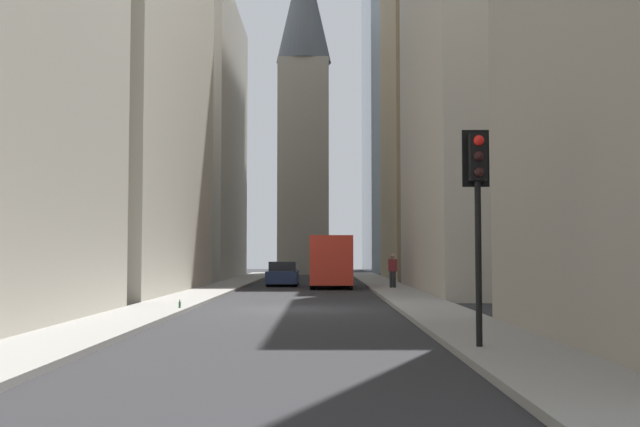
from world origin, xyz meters
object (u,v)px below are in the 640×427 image
delivery_truck (331,261)px  sedan_navy (283,274)px  traffic_light_foreground (478,186)px  pedestrian (393,269)px  discarded_bottle (180,304)px

delivery_truck → sedan_navy: delivery_truck is taller
traffic_light_foreground → pedestrian: traffic_light_foreground is taller
sedan_navy → pedestrian: size_ratio=2.49×
delivery_truck → sedan_navy: (2.51, 2.80, -0.80)m
traffic_light_foreground → pedestrian: bearing=-1.5°
sedan_navy → traffic_light_foreground: size_ratio=1.04×
delivery_truck → traffic_light_foreground: traffic_light_foreground is taller
delivery_truck → sedan_navy: size_ratio=1.50×
sedan_navy → pedestrian: 8.20m
sedan_navy → traffic_light_foreground: (-30.17, -5.30, 2.50)m
delivery_truck → sedan_navy: bearing=48.1°
sedan_navy → pedestrian: pedestrian is taller
sedan_navy → discarded_bottle: bearing=173.6°
delivery_truck → traffic_light_foreground: bearing=-174.8°
sedan_navy → discarded_bottle: size_ratio=15.93×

